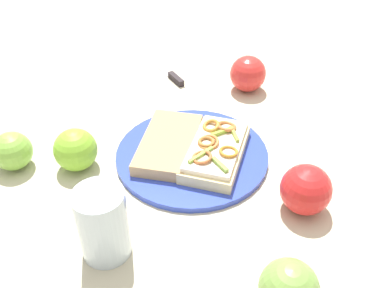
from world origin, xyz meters
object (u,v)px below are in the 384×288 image
object	(u,v)px
apple_0	(76,150)
drinking_glass	(103,224)
apple_2	(306,189)
apple_3	(12,151)
sandwich	(216,150)
knife	(173,77)
apple_1	(248,74)
plate	(192,155)
bread_slice_side	(169,144)
apple_4	(289,288)

from	to	relation	value
apple_0	drinking_glass	distance (m)	0.20
apple_2	apple_3	bearing A→B (deg)	11.88
sandwich	apple_3	world-z (taller)	apple_3
knife	apple_1	bearing A→B (deg)	-136.83
knife	plate	bearing A→B (deg)	157.58
apple_1	drinking_glass	world-z (taller)	drinking_glass
plate	apple_1	xyz separation A→B (m)	(-0.02, -0.27, 0.03)
sandwich	drinking_glass	distance (m)	0.26
apple_3	apple_2	bearing A→B (deg)	-168.12
apple_1	knife	bearing A→B (deg)	8.13
bread_slice_side	plate	bearing A→B (deg)	85.09
plate	apple_1	bearing A→B (deg)	-93.81
bread_slice_side	apple_1	bearing A→B (deg)	155.18
apple_4	knife	distance (m)	0.60
plate	knife	size ratio (longest dim) A/B	2.52
bread_slice_side	apple_3	bearing A→B (deg)	-70.97
apple_2	apple_4	xyz separation A→B (m)	(-0.02, 0.18, -0.00)
apple_0	apple_2	bearing A→B (deg)	-171.29
apple_0	apple_3	world-z (taller)	apple_0
drinking_glass	apple_3	bearing A→B (deg)	-20.65
apple_1	apple_2	distance (m)	0.37
apple_2	knife	xyz separation A→B (m)	(0.36, -0.29, -0.03)
bread_slice_side	apple_3	xyz separation A→B (m)	(0.23, 0.14, 0.01)
apple_3	knife	size ratio (longest dim) A/B	0.63
drinking_glass	apple_1	bearing A→B (deg)	-95.32
plate	sandwich	size ratio (longest dim) A/B	1.51
bread_slice_side	apple_4	world-z (taller)	apple_4
plate	drinking_glass	size ratio (longest dim) A/B	2.43
bread_slice_side	drinking_glass	world-z (taller)	drinking_glass
apple_0	apple_4	xyz separation A→B (m)	(-0.40, 0.12, 0.00)
knife	apple_2	bearing A→B (deg)	177.03
apple_1	apple_3	bearing A→B (deg)	54.50
bread_slice_side	apple_3	distance (m)	0.27
plate	knife	distance (m)	0.29
bread_slice_side	drinking_glass	xyz separation A→B (m)	(-0.01, 0.23, 0.03)
apple_0	knife	xyz separation A→B (m)	(-0.02, -0.34, -0.03)
drinking_glass	knife	bearing A→B (deg)	-75.44
bread_slice_side	apple_2	distance (m)	0.26
apple_3	drinking_glass	size ratio (longest dim) A/B	0.61
plate	drinking_glass	xyz separation A→B (m)	(0.03, 0.24, 0.05)
apple_3	knife	xyz separation A→B (m)	(-0.12, -0.39, -0.03)
sandwich	bread_slice_side	bearing A→B (deg)	-89.74
plate	apple_2	size ratio (longest dim) A/B	3.43
drinking_glass	plate	bearing A→B (deg)	-97.00
apple_4	knife	size ratio (longest dim) A/B	0.69
bread_slice_side	apple_4	distance (m)	0.35
apple_4	drinking_glass	size ratio (longest dim) A/B	0.67
sandwich	apple_3	xyz separation A→B (m)	(0.32, 0.15, 0.01)
apple_3	apple_0	bearing A→B (deg)	-156.84
apple_0	knife	world-z (taller)	apple_0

